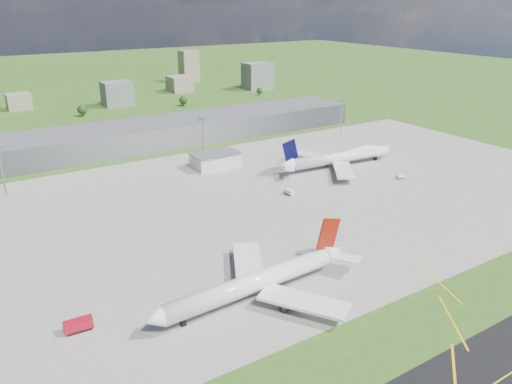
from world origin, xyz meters
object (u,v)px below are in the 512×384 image
airliner_blue_quad (340,157)px  van_white_far (401,177)px  airliner_red_twin (259,282)px  tug_yellow (251,258)px  fire_truck (79,325)px  van_white_near (289,192)px

airliner_blue_quad → van_white_far: bearing=-62.8°
airliner_red_twin → airliner_blue_quad: (114.72, 90.30, 0.13)m
airliner_blue_quad → tug_yellow: airliner_blue_quad is taller
fire_truck → van_white_near: 129.97m
airliner_red_twin → tug_yellow: 25.14m
van_white_near → tug_yellow: bearing=127.1°
tug_yellow → van_white_far: 122.41m
tug_yellow → van_white_near: 69.86m
van_white_near → van_white_far: bearing=-106.2°
airliner_red_twin → van_white_near: airliner_red_twin is taller
airliner_blue_quad → fire_truck: size_ratio=9.45×
fire_truck → van_white_far: fire_truck is taller
van_white_near → van_white_far: (65.81, -12.95, -0.22)m
airliner_red_twin → van_white_near: 93.32m
airliner_red_twin → fire_truck: bearing=-16.0°
airliner_red_twin → airliner_blue_quad: airliner_red_twin is taller
tug_yellow → van_white_near: van_white_near is taller
tug_yellow → van_white_near: (51.82, 46.85, 0.40)m
fire_truck → van_white_far: size_ratio=1.83×
airliner_red_twin → fire_truck: (-54.70, 13.14, -3.81)m
airliner_red_twin → van_white_far: (128.42, 56.13, -4.46)m
airliner_red_twin → airliner_blue_quad: bearing=-144.3°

